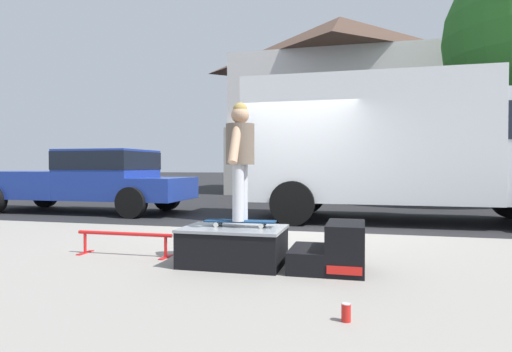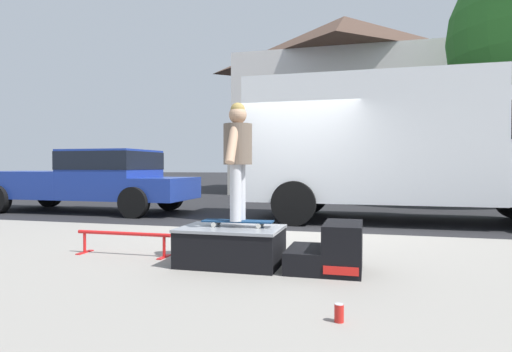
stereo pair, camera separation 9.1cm
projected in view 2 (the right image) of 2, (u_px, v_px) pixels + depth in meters
The scene contains 11 objects.
ground_plane at pixel (286, 233), 7.63m from camera, with size 140.00×140.00×0.00m, color black.
sidewalk_slab at pixel (236, 269), 4.73m from camera, with size 50.00×5.00×0.12m, color gray.
skate_box at pixel (231, 245), 4.67m from camera, with size 1.10×0.75×0.41m.
kicker_ramp at pixel (331, 251), 4.40m from camera, with size 0.75×0.71×0.50m.
grind_rail at pixel (123, 238), 5.18m from camera, with size 1.24×0.28×0.28m.
skateboard at pixel (238, 221), 4.71m from camera, with size 0.79×0.24×0.07m.
skater_kid at pixel (238, 151), 4.69m from camera, with size 0.31×0.66×1.29m.
soda_can at pixel (339, 313), 2.95m from camera, with size 0.07×0.07×0.13m.
box_truck at pixel (413, 142), 9.13m from camera, with size 6.91×2.63×3.05m.
pickup_truck_blue at pixel (92, 178), 11.19m from camera, with size 5.70×2.09×1.61m.
house_behind at pixel (344, 103), 20.58m from camera, with size 9.54×8.23×8.40m.
Camera 2 is at (1.41, -7.50, 1.20)m, focal length 30.11 mm.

